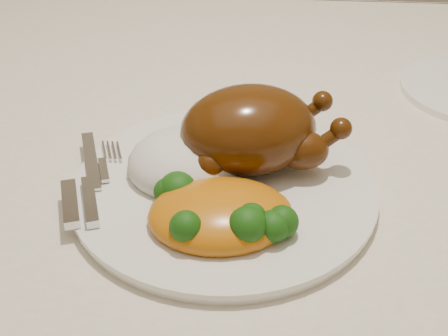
{
  "coord_description": "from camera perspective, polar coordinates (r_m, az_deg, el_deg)",
  "views": [
    {
      "loc": [
        0.09,
        -0.59,
        1.16
      ],
      "look_at": [
        0.05,
        -0.08,
        0.8
      ],
      "focal_mm": 50.0,
      "sensor_mm": 36.0,
      "label": 1
    }
  ],
  "objects": [
    {
      "name": "cutlery",
      "position": [
        0.64,
        -12.5,
        -1.8
      ],
      "size": [
        0.06,
        0.17,
        0.01
      ],
      "rotation": [
        0.0,
        0.0,
        0.33
      ],
      "color": "silver",
      "rests_on": "dinner_plate"
    },
    {
      "name": "roast_chicken",
      "position": [
        0.65,
        2.61,
        3.53
      ],
      "size": [
        0.19,
        0.14,
        0.09
      ],
      "rotation": [
        0.0,
        0.0,
        0.28
      ],
      "color": "#4E2608",
      "rests_on": "dinner_plate"
    },
    {
      "name": "dining_table",
      "position": [
        0.78,
        -3.25,
        -4.67
      ],
      "size": [
        1.6,
        0.9,
        0.76
      ],
      "color": "brown",
      "rests_on": "floor"
    },
    {
      "name": "rice_mound",
      "position": [
        0.65,
        -3.48,
        0.5
      ],
      "size": [
        0.15,
        0.14,
        0.06
      ],
      "rotation": [
        0.0,
        0.0,
        0.3
      ],
      "color": "white",
      "rests_on": "dinner_plate"
    },
    {
      "name": "dinner_plate",
      "position": [
        0.65,
        -0.0,
        -1.94
      ],
      "size": [
        0.38,
        0.38,
        0.01
      ],
      "primitive_type": "cylinder",
      "rotation": [
        0.0,
        0.0,
        -0.25
      ],
      "color": "white",
      "rests_on": "tablecloth"
    },
    {
      "name": "tablecloth",
      "position": [
        0.74,
        -3.44,
        -0.27
      ],
      "size": [
        1.73,
        1.03,
        0.18
      ],
      "color": "#EDE4CB",
      "rests_on": "dining_table"
    },
    {
      "name": "mac_and_cheese",
      "position": [
        0.58,
        -0.08,
        -4.21
      ],
      "size": [
        0.15,
        0.12,
        0.05
      ],
      "rotation": [
        0.0,
        0.0,
        0.15
      ],
      "color": "orange",
      "rests_on": "dinner_plate"
    }
  ]
}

